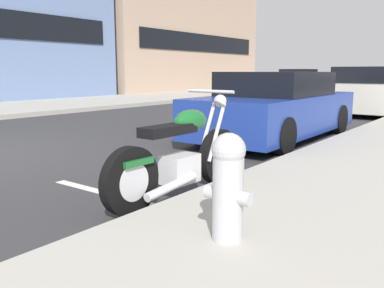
{
  "coord_description": "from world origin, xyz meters",
  "views": [
    {
      "loc": [
        -2.93,
        -6.8,
        1.33
      ],
      "look_at": [
        0.71,
        -4.07,
        0.52
      ],
      "focal_mm": 38.49,
      "sensor_mm": 36.0,
      "label": 1
    }
  ],
  "objects_px": {
    "parked_car_near_corner": "(276,107)",
    "parked_car_far_down_curb": "(368,91)",
    "parked_motorcycle": "(182,157)",
    "car_opposite_curb": "(298,82)",
    "fire_hydrant": "(228,184)"
  },
  "relations": [
    {
      "from": "car_opposite_curb",
      "to": "fire_hydrant",
      "type": "bearing_deg",
      "value": 18.74
    },
    {
      "from": "parked_car_far_down_curb",
      "to": "car_opposite_curb",
      "type": "bearing_deg",
      "value": 31.64
    },
    {
      "from": "parked_motorcycle",
      "to": "parked_car_near_corner",
      "type": "bearing_deg",
      "value": 13.39
    },
    {
      "from": "parked_car_far_down_curb",
      "to": "parked_car_near_corner",
      "type": "bearing_deg",
      "value": 178.14
    },
    {
      "from": "parked_car_near_corner",
      "to": "fire_hydrant",
      "type": "distance_m",
      "value": 5.51
    },
    {
      "from": "parked_motorcycle",
      "to": "car_opposite_curb",
      "type": "relative_size",
      "value": 0.48
    },
    {
      "from": "parked_car_far_down_curb",
      "to": "car_opposite_curb",
      "type": "height_order",
      "value": "car_opposite_curb"
    },
    {
      "from": "car_opposite_curb",
      "to": "parked_motorcycle",
      "type": "bearing_deg",
      "value": 16.87
    },
    {
      "from": "parked_car_near_corner",
      "to": "car_opposite_curb",
      "type": "xyz_separation_m",
      "value": [
        17.11,
        6.69,
        0.07
      ]
    },
    {
      "from": "parked_motorcycle",
      "to": "parked_car_far_down_curb",
      "type": "xyz_separation_m",
      "value": [
        10.58,
        0.77,
        0.26
      ]
    },
    {
      "from": "parked_motorcycle",
      "to": "car_opposite_curb",
      "type": "distance_m",
      "value": 22.58
    },
    {
      "from": "parked_car_far_down_curb",
      "to": "car_opposite_curb",
      "type": "relative_size",
      "value": 0.98
    },
    {
      "from": "parked_car_far_down_curb",
      "to": "fire_hydrant",
      "type": "xyz_separation_m",
      "value": [
        -11.53,
        -1.94,
        -0.15
      ]
    },
    {
      "from": "parked_car_near_corner",
      "to": "parked_car_far_down_curb",
      "type": "height_order",
      "value": "parked_car_far_down_curb"
    },
    {
      "from": "parked_motorcycle",
      "to": "car_opposite_curb",
      "type": "height_order",
      "value": "car_opposite_curb"
    }
  ]
}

